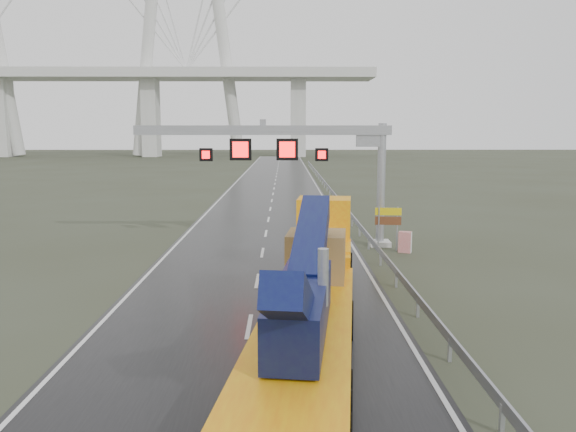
{
  "coord_description": "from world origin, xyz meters",
  "views": [
    {
      "loc": [
        1.23,
        -14.69,
        6.71
      ],
      "look_at": [
        1.38,
        8.65,
        3.2
      ],
      "focal_mm": 35.0,
      "sensor_mm": 36.0,
      "label": 1
    }
  ],
  "objects_px": {
    "sign_gantry": "(299,151)",
    "exit_sign_pair": "(388,220)",
    "heavy_haul_truck": "(314,273)",
    "striped_barrier": "(405,242)"
  },
  "relations": [
    {
      "from": "sign_gantry",
      "to": "exit_sign_pair",
      "type": "height_order",
      "value": "sign_gantry"
    },
    {
      "from": "sign_gantry",
      "to": "exit_sign_pair",
      "type": "bearing_deg",
      "value": -15.84
    },
    {
      "from": "heavy_haul_truck",
      "to": "striped_barrier",
      "type": "relative_size",
      "value": 15.95
    },
    {
      "from": "heavy_haul_truck",
      "to": "striped_barrier",
      "type": "bearing_deg",
      "value": 70.25
    },
    {
      "from": "sign_gantry",
      "to": "heavy_haul_truck",
      "type": "bearing_deg",
      "value": -89.2
    },
    {
      "from": "exit_sign_pair",
      "to": "striped_barrier",
      "type": "relative_size",
      "value": 2.13
    },
    {
      "from": "sign_gantry",
      "to": "striped_barrier",
      "type": "xyz_separation_m",
      "value": [
        5.9,
        -1.87,
        -5.02
      ]
    },
    {
      "from": "sign_gantry",
      "to": "heavy_haul_truck",
      "type": "distance_m",
      "value": 13.72
    },
    {
      "from": "exit_sign_pair",
      "to": "striped_barrier",
      "type": "height_order",
      "value": "exit_sign_pair"
    },
    {
      "from": "exit_sign_pair",
      "to": "sign_gantry",
      "type": "bearing_deg",
      "value": 169.12
    }
  ]
}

